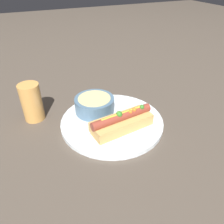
% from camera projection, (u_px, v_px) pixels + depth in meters
% --- Properties ---
extents(ground_plane, '(4.00, 4.00, 0.00)m').
position_uv_depth(ground_plane, '(112.00, 123.00, 0.65)').
color(ground_plane, '#4C4238').
extents(dinner_plate, '(0.30, 0.30, 0.01)m').
position_uv_depth(dinner_plate, '(112.00, 122.00, 0.64)').
color(dinner_plate, white).
rests_on(dinner_plate, ground_plane).
extents(hot_dog, '(0.18, 0.09, 0.06)m').
position_uv_depth(hot_dog, '(122.00, 121.00, 0.60)').
color(hot_dog, tan).
rests_on(hot_dog, dinner_plate).
extents(soup_bowl, '(0.12, 0.12, 0.05)m').
position_uv_depth(soup_bowl, '(95.00, 104.00, 0.67)').
color(soup_bowl, slate).
rests_on(soup_bowl, dinner_plate).
extents(spoon, '(0.14, 0.12, 0.01)m').
position_uv_depth(spoon, '(104.00, 118.00, 0.64)').
color(spoon, '#B7B7BC').
rests_on(spoon, dinner_plate).
extents(drinking_glass, '(0.06, 0.06, 0.11)m').
position_uv_depth(drinking_glass, '(32.00, 102.00, 0.64)').
color(drinking_glass, '#D8994C').
rests_on(drinking_glass, ground_plane).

